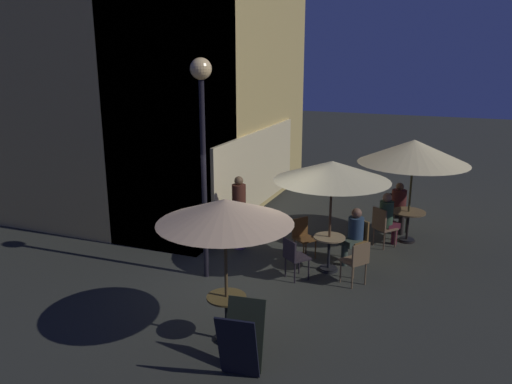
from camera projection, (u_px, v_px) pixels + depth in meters
The scene contains 20 objects.
ground_plane at pixel (241, 290), 9.66m from camera, with size 60.00×60.00×0.00m, color #292A23.
cafe_building at pixel (163, 38), 13.11m from camera, with size 7.95×7.07×9.47m.
street_lamp_near_corner at pixel (202, 114), 9.40m from camera, with size 0.40×0.40×4.28m.
menu_sandwich_board at pixel (241, 341), 7.01m from camera, with size 0.74×0.63×1.01m.
cafe_table_0 at pixel (329, 247), 10.42m from camera, with size 0.65×0.65×0.74m.
cafe_table_1 at pixel (408, 219), 12.02m from camera, with size 0.79×0.79×0.75m.
cafe_table_2 at pixel (227, 311), 7.86m from camera, with size 0.62×0.62×0.75m.
patio_umbrella_0 at pixel (332, 171), 9.99m from camera, with size 2.32×2.32×2.31m.
patio_umbrella_1 at pixel (414, 152), 11.59m from camera, with size 2.52×2.52×2.45m.
patio_umbrella_2 at pixel (225, 212), 7.43m from camera, with size 2.04×2.04×2.31m.
cafe_chair_0 at pixel (294, 255), 10.00m from camera, with size 0.58×0.58×0.85m.
cafe_chair_1 at pixel (357, 259), 9.73m from camera, with size 0.59×0.59×0.88m.
cafe_chair_2 at pixel (358, 237), 10.85m from camera, with size 0.54×0.54×0.92m.
cafe_chair_3 at pixel (303, 234), 11.12m from camera, with size 0.58×0.58×0.87m.
cafe_chair_4 at pixel (397, 208), 12.84m from camera, with size 0.57×0.57×0.92m.
cafe_chair_5 at pixel (382, 224), 11.65m from camera, with size 0.61×0.61×0.95m.
patron_seated_0 at pixel (354, 232), 10.74m from camera, with size 0.52×0.48×1.21m.
patron_seated_1 at pixel (399, 204), 12.67m from camera, with size 0.55×0.48×1.25m.
patron_seated_2 at pixel (388, 216), 11.68m from camera, with size 0.51×0.49×1.29m.
patron_standing_3 at pixel (239, 212), 11.52m from camera, with size 0.31×0.31×1.70m.
Camera 1 is at (-8.08, -3.54, 4.37)m, focal length 35.68 mm.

